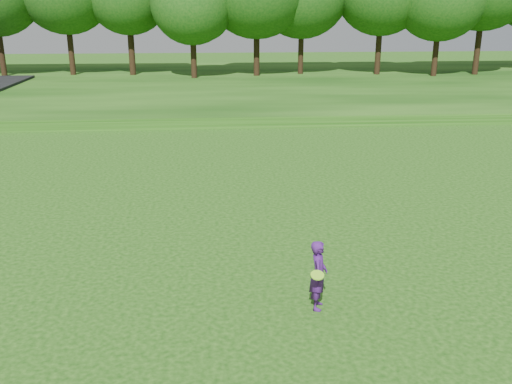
{
  "coord_description": "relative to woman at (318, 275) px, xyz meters",
  "views": [
    {
      "loc": [
        2.23,
        -10.22,
        6.09
      ],
      "look_at": [
        3.35,
        4.39,
        1.3
      ],
      "focal_mm": 40.0,
      "sensor_mm": 36.0,
      "label": 1
    }
  ],
  "objects": [
    {
      "name": "ground",
      "position": [
        -4.35,
        -0.39,
        -0.76
      ],
      "size": [
        140.0,
        140.0,
        0.0
      ],
      "primitive_type": "plane",
      "color": "#113D0B",
      "rests_on": "ground"
    },
    {
      "name": "berm",
      "position": [
        -4.35,
        33.61,
        -0.46
      ],
      "size": [
        130.0,
        30.0,
        0.6
      ],
      "primitive_type": "cube",
      "color": "#113D0B",
      "rests_on": "ground"
    },
    {
      "name": "walking_path",
      "position": [
        -4.35,
        19.61,
        -0.74
      ],
      "size": [
        130.0,
        1.6,
        0.04
      ],
      "primitive_type": "cube",
      "color": "gray",
      "rests_on": "ground"
    },
    {
      "name": "woman",
      "position": [
        0.0,
        0.0,
        0.0
      ],
      "size": [
        0.48,
        0.87,
        1.52
      ],
      "color": "#4A1972",
      "rests_on": "ground"
    }
  ]
}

